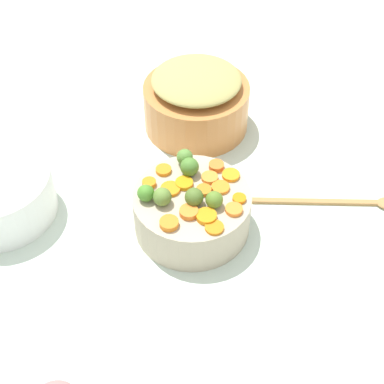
% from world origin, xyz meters
% --- Properties ---
extents(tabletop, '(2.40, 2.40, 0.02)m').
position_xyz_m(tabletop, '(0.00, 0.00, 0.01)').
color(tabletop, silver).
rests_on(tabletop, ground).
extents(serving_bowl_carrots, '(0.24, 0.24, 0.09)m').
position_xyz_m(serving_bowl_carrots, '(-0.02, -0.03, 0.07)').
color(serving_bowl_carrots, '#BBAB91').
rests_on(serving_bowl_carrots, tabletop).
extents(metal_pot, '(0.25, 0.25, 0.11)m').
position_xyz_m(metal_pot, '(-0.34, 0.05, 0.08)').
color(metal_pot, '#CC7E42').
rests_on(metal_pot, tabletop).
extents(stuffing_mound, '(0.21, 0.21, 0.04)m').
position_xyz_m(stuffing_mound, '(-0.34, 0.05, 0.15)').
color(stuffing_mound, tan).
rests_on(stuffing_mound, metal_pot).
extents(carrot_slice_0, '(0.05, 0.05, 0.01)m').
position_xyz_m(carrot_slice_0, '(-0.06, 0.02, 0.12)').
color(carrot_slice_0, orange).
rests_on(carrot_slice_0, serving_bowl_carrots).
extents(carrot_slice_1, '(0.04, 0.04, 0.01)m').
position_xyz_m(carrot_slice_1, '(0.01, 0.06, 0.12)').
color(carrot_slice_1, orange).
rests_on(carrot_slice_1, serving_bowl_carrots).
extents(carrot_slice_2, '(0.05, 0.05, 0.01)m').
position_xyz_m(carrot_slice_2, '(-0.06, 0.06, 0.12)').
color(carrot_slice_2, orange).
rests_on(carrot_slice_2, serving_bowl_carrots).
extents(carrot_slice_3, '(0.03, 0.03, 0.01)m').
position_xyz_m(carrot_slice_3, '(-0.09, 0.04, 0.12)').
color(carrot_slice_3, orange).
rests_on(carrot_slice_3, serving_bowl_carrots).
extents(carrot_slice_4, '(0.05, 0.05, 0.01)m').
position_xyz_m(carrot_slice_4, '(-0.10, -0.07, 0.12)').
color(carrot_slice_4, orange).
rests_on(carrot_slice_4, serving_bowl_carrots).
extents(carrot_slice_5, '(0.03, 0.03, 0.01)m').
position_xyz_m(carrot_slice_5, '(-0.07, -0.10, 0.12)').
color(carrot_slice_5, orange).
rests_on(carrot_slice_5, serving_bowl_carrots).
extents(carrot_slice_6, '(0.05, 0.05, 0.01)m').
position_xyz_m(carrot_slice_6, '(0.07, 0.00, 0.12)').
color(carrot_slice_6, orange).
rests_on(carrot_slice_6, serving_bowl_carrots).
extents(carrot_slice_7, '(0.06, 0.06, 0.01)m').
position_xyz_m(carrot_slice_7, '(-0.04, -0.06, 0.12)').
color(carrot_slice_7, orange).
rests_on(carrot_slice_7, serving_bowl_carrots).
extents(carrot_slice_8, '(0.03, 0.03, 0.01)m').
position_xyz_m(carrot_slice_8, '(-0.03, -0.00, 0.12)').
color(carrot_slice_8, orange).
rests_on(carrot_slice_8, serving_bowl_carrots).
extents(carrot_slice_9, '(0.04, 0.04, 0.01)m').
position_xyz_m(carrot_slice_9, '(-0.05, -0.03, 0.12)').
color(carrot_slice_9, orange).
rests_on(carrot_slice_9, serving_bowl_carrots).
extents(carrot_slice_10, '(0.05, 0.05, 0.01)m').
position_xyz_m(carrot_slice_10, '(0.05, -0.08, 0.12)').
color(carrot_slice_10, orange).
rests_on(carrot_slice_10, serving_bowl_carrots).
extents(carrot_slice_11, '(0.05, 0.05, 0.01)m').
position_xyz_m(carrot_slice_11, '(0.04, -0.01, 0.12)').
color(carrot_slice_11, orange).
rests_on(carrot_slice_11, serving_bowl_carrots).
extents(carrot_slice_12, '(0.05, 0.05, 0.01)m').
position_xyz_m(carrot_slice_12, '(0.03, 0.05, 0.12)').
color(carrot_slice_12, orange).
rests_on(carrot_slice_12, serving_bowl_carrots).
extents(carrot_slice_13, '(0.04, 0.04, 0.01)m').
position_xyz_m(carrot_slice_13, '(0.02, -0.04, 0.12)').
color(carrot_slice_13, orange).
rests_on(carrot_slice_13, serving_bowl_carrots).
extents(carrot_slice_14, '(0.05, 0.05, 0.01)m').
position_xyz_m(carrot_slice_14, '(-0.03, 0.03, 0.12)').
color(carrot_slice_14, orange).
rests_on(carrot_slice_14, serving_bowl_carrots).
extents(brussels_sprout_0, '(0.03, 0.03, 0.03)m').
position_xyz_m(brussels_sprout_0, '(-0.03, -0.11, 0.13)').
color(brussels_sprout_0, '#4A892B').
rests_on(brussels_sprout_0, serving_bowl_carrots).
extents(brussels_sprout_1, '(0.04, 0.04, 0.04)m').
position_xyz_m(brussels_sprout_1, '(-0.01, -0.09, 0.13)').
color(brussels_sprout_1, olive).
rests_on(brussels_sprout_1, serving_bowl_carrots).
extents(brussels_sprout_2, '(0.04, 0.04, 0.04)m').
position_xyz_m(brussels_sprout_2, '(-0.00, -0.03, 0.13)').
color(brussels_sprout_2, '#4E6C29').
rests_on(brussels_sprout_2, serving_bowl_carrots).
extents(brussels_sprout_3, '(0.03, 0.03, 0.03)m').
position_xyz_m(brussels_sprout_3, '(0.01, 0.01, 0.13)').
color(brussels_sprout_3, '#587D29').
rests_on(brussels_sprout_3, serving_bowl_carrots).
extents(brussels_sprout_4, '(0.04, 0.04, 0.04)m').
position_xyz_m(brussels_sprout_4, '(-0.08, -0.02, 0.13)').
color(brussels_sprout_4, '#4B7E2F').
rests_on(brussels_sprout_4, serving_bowl_carrots).
extents(brussels_sprout_5, '(0.03, 0.03, 0.03)m').
position_xyz_m(brussels_sprout_5, '(-0.12, -0.02, 0.13)').
color(brussels_sprout_5, '#568738').
rests_on(brussels_sprout_5, serving_bowl_carrots).
extents(wooden_spoon, '(0.09, 0.32, 0.01)m').
position_xyz_m(wooden_spoon, '(-0.02, 0.32, 0.02)').
color(wooden_spoon, '#AC7C47').
rests_on(wooden_spoon, tabletop).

